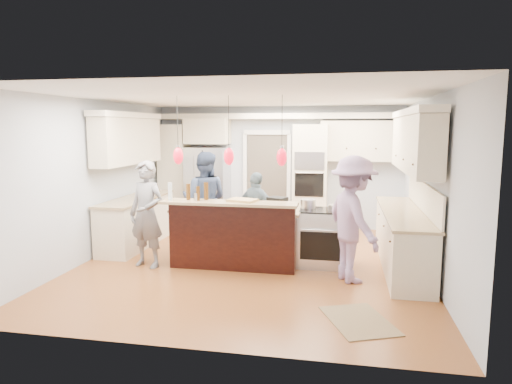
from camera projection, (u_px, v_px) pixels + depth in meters
ground_plane at (252, 264)px, 7.53m from camera, size 6.00×6.00×0.00m
room_shell at (252, 154)px, 7.28m from camera, size 5.54×6.04×2.72m
refrigerator at (208, 187)px, 10.26m from camera, size 0.90×0.70×1.80m
oven_column at (310, 178)px, 9.83m from camera, size 0.72×0.69×2.30m
back_upper_cabinets at (243, 153)px, 10.13m from camera, size 5.30×0.61×2.54m
right_counter_run at (407, 202)px, 7.22m from camera, size 0.64×3.10×2.51m
left_cabinets at (134, 190)px, 8.62m from camera, size 0.64×2.30×2.51m
kitchen_island at (238, 233)px, 7.58m from camera, size 2.10×1.46×1.12m
island_range at (324, 238)px, 7.40m from camera, size 0.82×0.71×0.92m
pendant_lights at (229, 156)px, 6.83m from camera, size 1.75×0.15×1.03m
person_bar_end at (147, 214)px, 7.28m from camera, size 0.71×0.56×1.71m
person_far_left at (205, 199)px, 8.55m from camera, size 0.91×0.73×1.79m
person_far_right at (257, 212)px, 8.28m from camera, size 0.91×0.70×1.44m
person_range_side at (353, 219)px, 6.57m from camera, size 1.15×1.37×1.84m
floor_rug at (359, 321)px, 5.29m from camera, size 0.97×1.13×0.01m
water_bottle at (170, 192)px, 6.99m from camera, size 0.08×0.08×0.27m
beer_bottle_a at (188, 192)px, 7.04m from camera, size 0.08×0.08×0.25m
beer_bottle_b at (198, 193)px, 6.97m from camera, size 0.07×0.07×0.22m
beer_bottle_c at (206, 191)px, 7.04m from camera, size 0.08×0.08×0.27m
drink_can at (196, 197)px, 6.98m from camera, size 0.08×0.08×0.11m
cutting_board at (243, 200)px, 6.93m from camera, size 0.49×0.41×0.03m
pot_large at (308, 204)px, 7.48m from camera, size 0.25×0.25×0.15m
pot_small at (334, 208)px, 7.27m from camera, size 0.18×0.18×0.09m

